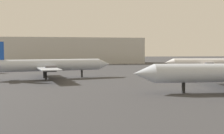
{
  "coord_description": "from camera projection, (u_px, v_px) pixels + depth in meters",
  "views": [
    {
      "loc": [
        -3.07,
        -12.61,
        7.26
      ],
      "look_at": [
        6.08,
        45.35,
        3.54
      ],
      "focal_mm": 41.12,
      "sensor_mm": 36.0,
      "label": 1
    }
  ],
  "objects": [
    {
      "name": "airplane_far_left",
      "position": [
        204.0,
        62.0,
        87.18
      ],
      "size": [
        26.37,
        22.47,
        9.51
      ],
      "rotation": [
        0.0,
        0.0,
        3.05
      ],
      "color": "white",
      "rests_on": "ground_plane"
    },
    {
      "name": "airplane_distant",
      "position": [
        49.0,
        65.0,
        66.45
      ],
      "size": [
        33.15,
        25.27,
        9.48
      ],
      "rotation": [
        0.0,
        0.0,
        0.23
      ],
      "color": "#B2BCCC",
      "rests_on": "ground_plane"
    },
    {
      "name": "terminal_building",
      "position": [
        70.0,
        51.0,
        148.27
      ],
      "size": [
        83.49,
        22.07,
        14.52
      ],
      "primitive_type": "cube",
      "color": "#B7B7B2",
      "rests_on": "ground_plane"
    }
  ]
}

